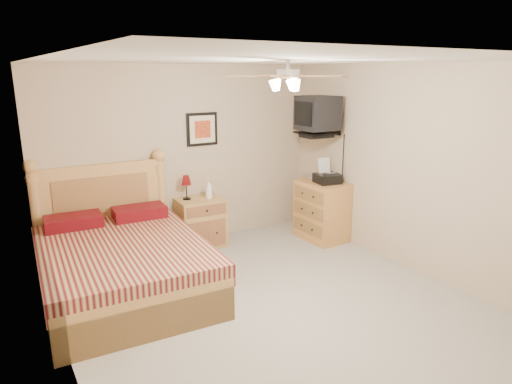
{
  "coord_description": "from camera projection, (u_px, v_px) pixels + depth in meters",
  "views": [
    {
      "loc": [
        -2.42,
        -3.61,
        2.4
      ],
      "look_at": [
        0.34,
        0.9,
        1.0
      ],
      "focal_mm": 32.0,
      "sensor_mm": 36.0,
      "label": 1
    }
  ],
  "objects": [
    {
      "name": "floor",
      "position": [
        273.0,
        307.0,
        4.81
      ],
      "size": [
        4.5,
        4.5,
        0.0
      ],
      "primitive_type": "plane",
      "color": "#9A948B",
      "rests_on": "ground"
    },
    {
      "name": "ceiling",
      "position": [
        275.0,
        60.0,
        4.17
      ],
      "size": [
        4.0,
        4.5,
        0.04
      ],
      "primitive_type": "cube",
      "color": "white",
      "rests_on": "ground"
    },
    {
      "name": "wall_back",
      "position": [
        185.0,
        157.0,
        6.34
      ],
      "size": [
        4.0,
        0.04,
        2.5
      ],
      "primitive_type": "cube",
      "color": "tan",
      "rests_on": "ground"
    },
    {
      "name": "wall_front",
      "position": [
        490.0,
        277.0,
        2.63
      ],
      "size": [
        4.0,
        0.04,
        2.5
      ],
      "primitive_type": "cube",
      "color": "tan",
      "rests_on": "ground"
    },
    {
      "name": "wall_left",
      "position": [
        56.0,
        227.0,
        3.48
      ],
      "size": [
        0.04,
        4.5,
        2.5
      ],
      "primitive_type": "cube",
      "color": "tan",
      "rests_on": "ground"
    },
    {
      "name": "wall_right",
      "position": [
        412.0,
        170.0,
        5.5
      ],
      "size": [
        0.04,
        4.5,
        2.5
      ],
      "primitive_type": "cube",
      "color": "tan",
      "rests_on": "ground"
    },
    {
      "name": "bed",
      "position": [
        121.0,
        233.0,
        4.93
      ],
      "size": [
        1.8,
        2.29,
        1.42
      ],
      "primitive_type": null,
      "rotation": [
        0.0,
        0.0,
        -0.06
      ],
      "color": "tan",
      "rests_on": "ground"
    },
    {
      "name": "nightstand",
      "position": [
        201.0,
        222.0,
        6.43
      ],
      "size": [
        0.66,
        0.51,
        0.69
      ],
      "primitive_type": "cube",
      "rotation": [
        0.0,
        0.0,
        -0.05
      ],
      "color": "#A67F46",
      "rests_on": "ground"
    },
    {
      "name": "table_lamp",
      "position": [
        186.0,
        187.0,
        6.27
      ],
      "size": [
        0.23,
        0.23,
        0.34
      ],
      "primitive_type": null,
      "rotation": [
        0.0,
        0.0,
        0.35
      ],
      "color": "#530607",
      "rests_on": "nightstand"
    },
    {
      "name": "lotion_bottle",
      "position": [
        209.0,
        189.0,
        6.33
      ],
      "size": [
        0.12,
        0.12,
        0.27
      ],
      "primitive_type": "imported",
      "rotation": [
        0.0,
        0.0,
        0.16
      ],
      "color": "white",
      "rests_on": "nightstand"
    },
    {
      "name": "framed_picture",
      "position": [
        202.0,
        129.0,
        6.37
      ],
      "size": [
        0.46,
        0.04,
        0.46
      ],
      "primitive_type": "cube",
      "color": "black",
      "rests_on": "wall_back"
    },
    {
      "name": "dresser",
      "position": [
        322.0,
        211.0,
        6.66
      ],
      "size": [
        0.52,
        0.74,
        0.86
      ],
      "primitive_type": "cube",
      "rotation": [
        0.0,
        0.0,
        0.02
      ],
      "color": "#B87840",
      "rests_on": "ground"
    },
    {
      "name": "fax_machine",
      "position": [
        328.0,
        171.0,
        6.46
      ],
      "size": [
        0.38,
        0.4,
        0.35
      ],
      "primitive_type": null,
      "rotation": [
        0.0,
        0.0,
        -0.17
      ],
      "color": "black",
      "rests_on": "dresser"
    },
    {
      "name": "magazine_lower",
      "position": [
        308.0,
        178.0,
        6.76
      ],
      "size": [
        0.22,
        0.29,
        0.03
      ],
      "primitive_type": "imported",
      "rotation": [
        0.0,
        0.0,
        -0.06
      ],
      "color": "#C0B496",
      "rests_on": "dresser"
    },
    {
      "name": "magazine_upper",
      "position": [
        308.0,
        177.0,
        6.74
      ],
      "size": [
        0.27,
        0.3,
        0.02
      ],
      "primitive_type": "imported",
      "rotation": [
        0.0,
        0.0,
        0.48
      ],
      "color": "gray",
      "rests_on": "magazine_lower"
    },
    {
      "name": "wall_tv",
      "position": [
        326.0,
        115.0,
        6.33
      ],
      "size": [
        0.56,
        0.46,
        0.58
      ],
      "primitive_type": null,
      "color": "black",
      "rests_on": "wall_right"
    },
    {
      "name": "ceiling_fan",
      "position": [
        288.0,
        76.0,
        4.04
      ],
      "size": [
        1.14,
        1.14,
        0.28
      ],
      "primitive_type": null,
      "color": "silver",
      "rests_on": "ceiling"
    }
  ]
}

